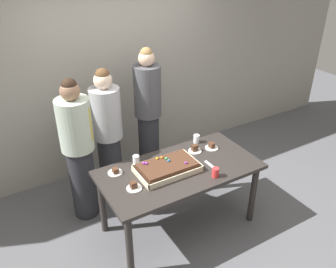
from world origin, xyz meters
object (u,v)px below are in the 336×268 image
Objects in this scene: plated_slice_far_right at (115,172)px; cake_server_utensil at (211,165)px; party_table at (180,176)px; drink_cup_middle at (196,139)px; person_striped_tie_right at (79,150)px; drink_cup_far_end at (136,160)px; person_green_shirt_behind at (148,114)px; drink_cup_nearest at (215,172)px; plated_slice_far_left at (195,149)px; person_serving_front at (108,133)px; plated_slice_near_left at (212,147)px; sheet_cake at (167,167)px; plated_slice_near_right at (134,187)px.

plated_slice_far_right is 0.75× the size of cake_server_utensil.
plated_slice_far_right is (-0.61, 0.26, 0.12)m from party_table.
drink_cup_middle is 0.06× the size of person_striped_tie_right.
drink_cup_far_end is 0.91m from person_green_shirt_behind.
drink_cup_nearest is 0.20m from cake_server_utensil.
plated_slice_far_left is 0.33m from cake_server_utensil.
person_striped_tie_right is at bearing -77.95° from person_serving_front.
plated_slice_near_left is 1.00× the size of plated_slice_far_right.
plated_slice_far_left is 1.27m from person_striped_tie_right.
drink_cup_nearest is at bearing -42.38° from sheet_cake.
drink_cup_nearest reaches higher than party_table.
plated_slice_near_left reaches higher than cake_server_utensil.
plated_slice_far_left is 1.06m from person_serving_front.
cake_server_utensil is at bearing -106.58° from drink_cup_middle.
drink_cup_middle is 1.00× the size of drink_cup_far_end.
plated_slice_near_left is at bearing 52.22° from cake_server_utensil.
drink_cup_nearest is (0.23, -0.30, 0.15)m from party_table.
sheet_cake reaches higher than plated_slice_far_right.
drink_cup_far_end reaches higher than plated_slice_far_right.
drink_cup_far_end is (-0.80, -0.05, 0.00)m from drink_cup_middle.
plated_slice_far_left is at bearing 87.00° from cake_server_utensil.
drink_cup_middle is at bearing 5.10° from plated_slice_far_right.
plated_slice_near_left is 0.08× the size of person_green_shirt_behind.
plated_slice_near_left is at bearing -9.38° from drink_cup_far_end.
party_table is 16.77× the size of drink_cup_middle.
drink_cup_middle is (0.45, 0.35, 0.15)m from party_table.
plated_slice_far_right is at bearing 176.48° from plated_slice_far_left.
person_green_shirt_behind is (-0.35, 0.88, 0.13)m from plated_slice_near_left.
person_serving_front is (-0.64, 1.26, 0.03)m from drink_cup_nearest.
person_green_shirt_behind is at bearing 92.28° from drink_cup_nearest.
cake_server_utensil is 1.30m from person_serving_front.
cake_server_utensil is at bearing 65.96° from drink_cup_nearest.
sheet_cake is 6.41× the size of drink_cup_nearest.
party_table is at bearing -163.56° from plated_slice_near_left.
plated_slice_near_left is at bearing 22.20° from person_striped_tie_right.
person_serving_front is (0.15, 1.02, 0.05)m from plated_slice_near_right.
drink_cup_far_end is at bearing -176.51° from drink_cup_middle.
person_striped_tie_right is (-1.14, 0.85, 0.09)m from cake_server_utensil.
plated_slice_far_left is at bearing 16.71° from plated_slice_near_right.
person_striped_tie_right is at bearing 135.90° from drink_cup_nearest.
drink_cup_nearest is at bearing 19.22° from person_green_shirt_behind.
person_striped_tie_right is (-1.36, 0.57, 0.07)m from plated_slice_near_left.
plated_slice_near_left is 0.36m from cake_server_utensil.
person_striped_tie_right is at bearing 163.66° from drink_cup_middle.
person_serving_front reaches higher than party_table.
sheet_cake is 0.39× the size of person_serving_front.
plated_slice_near_right is at bearing 175.90° from cake_server_utensil.
cake_server_utensil is at bearing -22.68° from plated_slice_far_right.
person_striped_tie_right reaches higher than plated_slice_far_left.
party_table is 16.77× the size of drink_cup_nearest.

